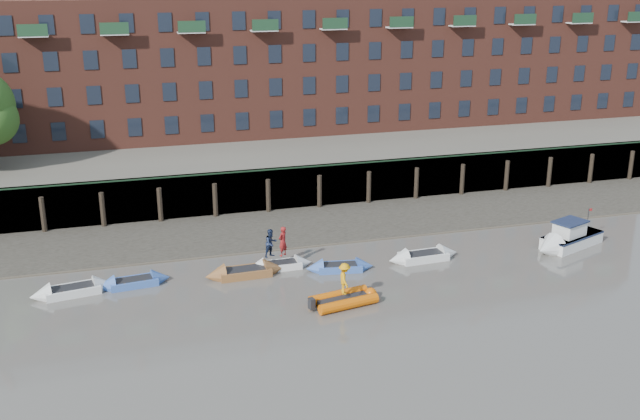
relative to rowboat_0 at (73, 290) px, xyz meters
name	(u,v)px	position (x,y,z in m)	size (l,w,h in m)	color
ground	(401,343)	(15.86, -10.50, -0.24)	(220.00, 220.00, 0.00)	#5C5750
foreshore	(307,226)	(15.86, 7.50, -0.24)	(110.00, 8.00, 0.50)	#3D382F
mud_band	(320,242)	(15.86, 4.10, -0.24)	(110.00, 1.60, 0.10)	#4C4336
river_wall	(292,188)	(15.86, 11.88, 1.35)	(110.00, 1.23, 3.30)	#2D2A26
bank_terrace	(257,147)	(15.86, 25.50, 1.36)	(110.00, 28.00, 3.20)	#5E594D
apartment_terrace	(251,23)	(15.86, 26.50, 12.58)	(80.60, 15.56, 20.98)	brown
rowboat_0	(73,290)	(0.00, 0.00, 0.00)	(4.83, 2.10, 1.36)	silver
rowboat_1	(134,282)	(3.40, 0.26, -0.02)	(4.36, 1.69, 1.23)	#3A5FB1
rowboat_2	(245,272)	(9.91, -0.15, 0.01)	(4.87, 1.57, 1.40)	brown
rowboat_3	(280,265)	(12.22, 0.43, -0.03)	(4.05, 1.18, 1.18)	silver
rowboat_4	(340,267)	(15.67, -0.90, -0.03)	(4.30, 1.84, 1.21)	#3A5FB1
rowboat_5	(423,256)	(21.30, -0.75, 0.00)	(4.80, 1.59, 1.38)	silver
rib_tender	(346,299)	(14.58, -5.49, 0.05)	(3.96, 2.45, 0.67)	#D35906
motor_launch	(563,240)	(30.93, -1.49, 0.35)	(5.93, 3.78, 2.33)	silver
person_rower_a	(283,241)	(12.44, 0.53, 1.49)	(0.69, 0.45, 1.88)	maroon
person_rower_b	(271,243)	(11.71, 0.54, 1.45)	(0.87, 0.68, 1.79)	#19233F
person_rib_crew	(345,279)	(14.50, -5.48, 1.28)	(1.15, 0.66, 1.78)	orange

